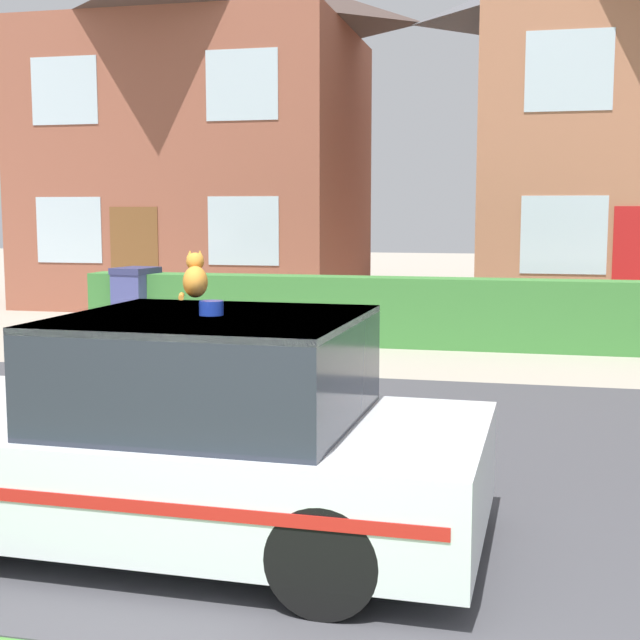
{
  "coord_description": "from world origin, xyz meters",
  "views": [
    {
      "loc": [
        1.07,
        -2.79,
        2.03
      ],
      "look_at": [
        -0.73,
        4.97,
        1.05
      ],
      "focal_mm": 50.0,
      "sensor_mm": 36.0,
      "label": 1
    }
  ],
  "objects": [
    {
      "name": "cat",
      "position": [
        -0.93,
        2.39,
        1.61
      ],
      "size": [
        0.22,
        0.34,
        0.29
      ],
      "rotation": [
        0.0,
        0.0,
        1.93
      ],
      "color": "orange",
      "rests_on": "police_car"
    },
    {
      "name": "house_left",
      "position": [
        -5.98,
        16.18,
        3.86
      ],
      "size": [
        6.92,
        5.87,
        7.59
      ],
      "color": "#93513D",
      "rests_on": "ground"
    },
    {
      "name": "garden_hedge",
      "position": [
        -1.04,
        10.38,
        0.52
      ],
      "size": [
        9.35,
        0.55,
        1.04
      ],
      "primitive_type": "cube",
      "color": "#3D7F38",
      "rests_on": "ground"
    },
    {
      "name": "wheelie_bin",
      "position": [
        -4.95,
        10.25,
        0.57
      ],
      "size": [
        0.65,
        0.76,
        1.14
      ],
      "rotation": [
        0.0,
        0.0,
        -0.16
      ],
      "color": "#474C8C",
      "rests_on": "ground"
    },
    {
      "name": "police_car",
      "position": [
        -0.96,
        2.22,
        0.66
      ],
      "size": [
        3.9,
        1.94,
        1.48
      ],
      "rotation": [
        0.0,
        0.0,
        3.11
      ],
      "color": "black",
      "rests_on": "road_strip"
    },
    {
      "name": "road_strip",
      "position": [
        0.0,
        4.26,
        0.01
      ],
      "size": [
        28.0,
        6.92,
        0.01
      ],
      "primitive_type": "cube",
      "color": "#424247",
      "rests_on": "ground"
    }
  ]
}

